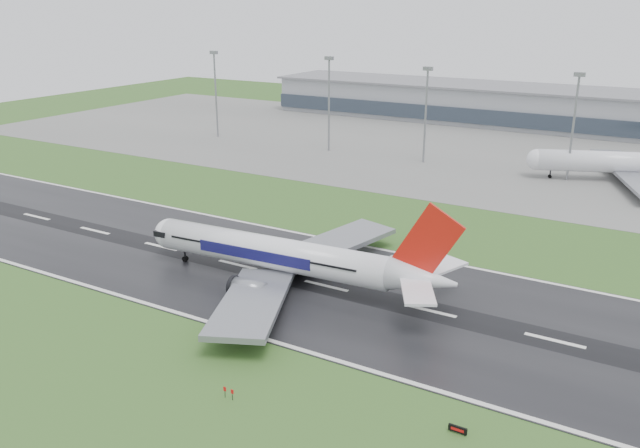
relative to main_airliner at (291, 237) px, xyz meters
The scene contains 11 objects.
ground 11.07m from the main_airliner, 19.64° to the left, with size 520.00×520.00×0.00m, color #2D541F.
runway 11.03m from the main_airliner, 19.64° to the left, with size 400.00×45.00×0.10m, color black.
apron 127.60m from the main_airliner, 87.30° to the left, with size 400.00×130.00×0.08m, color slate.
terminal 187.24m from the main_airliner, 88.17° to the left, with size 240.00×36.00×15.00m, color gray.
main_airliner is the anchor object (origin of this frame).
parked_airliner 117.93m from the main_airliner, 68.23° to the left, with size 59.34×55.25×17.39m, color silver, non-canonical shape.
runway_sign 49.60m from the main_airliner, 33.53° to the right, with size 2.30×0.26×1.04m, color black, non-canonical shape.
floodmast_0 142.50m from the main_airliner, 134.15° to the left, with size 0.64×0.64×30.79m, color gray.
floodmast_1 114.04m from the main_airliner, 116.23° to the left, with size 0.64×0.64×30.67m, color gray.
floodmast_2 103.43m from the main_airliner, 98.55° to the left, with size 0.64×0.64×28.93m, color gray.
floodmast_3 106.29m from the main_airliner, 74.22° to the left, with size 0.64×0.64×29.43m, color gray.
Camera 1 is at (53.82, -94.15, 48.63)m, focal length 36.73 mm.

